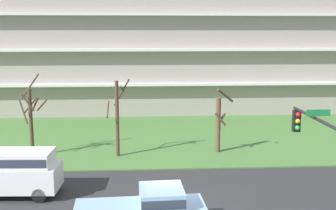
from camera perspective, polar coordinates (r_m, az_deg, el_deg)
grass_lawn_strip at (r=33.31m, az=-1.10°, el=-4.37°), size 80.00×16.00×0.08m
apartment_building at (r=45.57m, az=-1.83°, el=9.94°), size 44.36×11.58×16.52m
tree_far_left at (r=29.08m, az=-18.21°, el=-1.58°), size 1.95×1.94×5.56m
tree_left at (r=27.79m, az=-6.96°, el=-1.51°), size 1.55×1.52×5.25m
tree_center at (r=28.82m, az=6.97°, el=-2.44°), size 1.34×1.54×4.64m
pickup_blue_near_left at (r=17.82m, az=-3.04°, el=-14.18°), size 5.49×2.27×1.95m
van_white_center_right at (r=22.94m, az=-21.12°, el=-8.23°), size 5.29×2.25×2.36m
traffic_signal_mast at (r=15.65m, az=20.92°, el=-7.31°), size 0.90×5.37×5.54m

